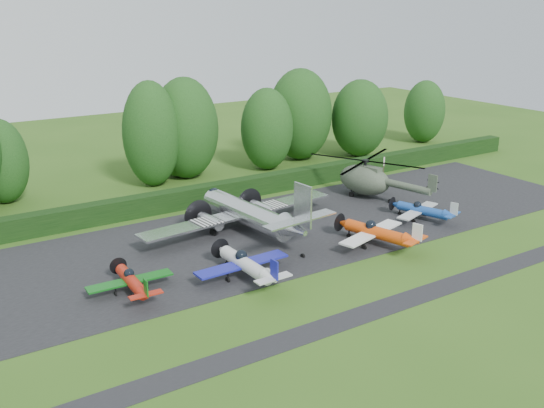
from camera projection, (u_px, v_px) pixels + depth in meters
ground at (333, 275)px, 46.26m from camera, size 160.00×160.00×0.00m
apron at (264, 235)px, 54.29m from camera, size 70.00×18.00×0.01m
taxiway_verge at (387, 307)px, 41.45m from camera, size 70.00×2.00×0.00m
hedgerow at (209, 203)px, 63.11m from camera, size 90.00×1.60×2.00m
transport_plane at (248, 214)px, 54.37m from camera, size 20.17×15.47×6.46m
light_plane_red at (132, 281)px, 43.03m from camera, size 6.20×6.52×2.38m
light_plane_white at (246, 264)px, 45.28m from camera, size 7.61×8.00×2.92m
light_plane_orange at (377, 232)px, 51.56m from camera, size 7.69×8.08×2.95m
light_plane_blue at (422, 210)px, 57.77m from camera, size 6.35×6.68×2.44m
helicopter at (365, 177)px, 64.34m from camera, size 12.74×14.91×4.10m
sign_board at (392, 160)px, 75.04m from camera, size 3.51×0.13×1.97m
tree_0 at (185, 128)px, 70.51m from camera, size 7.74×7.74×11.90m
tree_3 at (267, 129)px, 74.51m from camera, size 6.46×6.46×10.14m
tree_4 at (151, 134)px, 67.36m from camera, size 6.35×6.35×11.91m
tree_5 at (424, 112)px, 89.51m from camera, size 5.98×5.98×9.18m
tree_6 at (360, 118)px, 81.15m from camera, size 7.57×7.57×10.33m
tree_8 at (300, 115)px, 79.18m from camera, size 8.38×8.38×11.95m
tree_9 at (1, 162)px, 61.88m from camera, size 5.33×5.33×8.83m
tree_10 at (179, 134)px, 71.43m from camera, size 8.44×8.44×10.20m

